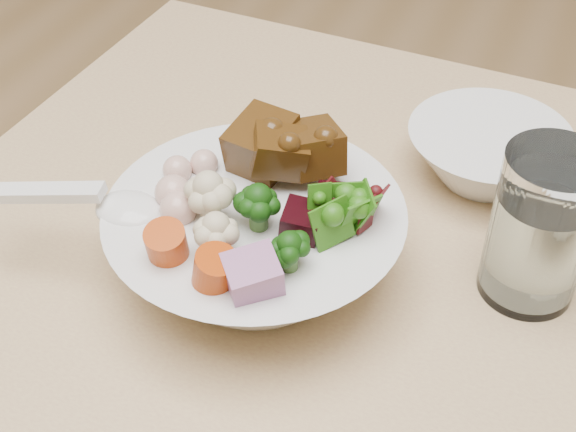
{
  "coord_description": "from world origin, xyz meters",
  "views": [
    {
      "loc": [
        0.11,
        -0.29,
        1.15
      ],
      "look_at": [
        -0.07,
        0.15,
        0.73
      ],
      "focal_mm": 50.0,
      "sensor_mm": 36.0,
      "label": 1
    }
  ],
  "objects": [
    {
      "name": "water_glass",
      "position": [
        0.12,
        0.21,
        0.73
      ],
      "size": [
        0.08,
        0.08,
        0.13
      ],
      "color": "white",
      "rests_on": "dining_table"
    },
    {
      "name": "soup_spoon",
      "position": [
        -0.21,
        0.1,
        0.74
      ],
      "size": [
        0.16,
        0.06,
        0.03
      ],
      "rotation": [
        0.0,
        0.0,
        0.21
      ],
      "color": "white",
      "rests_on": "food_bowl"
    },
    {
      "name": "food_bowl",
      "position": [
        -0.09,
        0.14,
        0.71
      ],
      "size": [
        0.24,
        0.24,
        0.13
      ],
      "color": "white",
      "rests_on": "dining_table"
    },
    {
      "name": "side_bowl",
      "position": [
        0.06,
        0.34,
        0.69
      ],
      "size": [
        0.15,
        0.15,
        0.05
      ],
      "primitive_type": null,
      "color": "white",
      "rests_on": "dining_table"
    }
  ]
}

